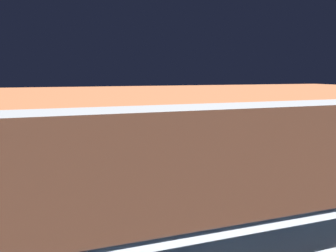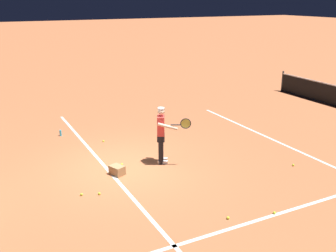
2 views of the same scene
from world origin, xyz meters
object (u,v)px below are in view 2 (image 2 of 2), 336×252
tennis_ball_by_box (99,194)px  water_bottle (61,133)px  tennis_ball_toward_net (293,165)px  tennis_ball_stray_back (103,141)px  tennis_player (162,134)px  ball_box_cardboard (117,170)px  tennis_ball_far_left (274,213)px  tennis_ball_midcourt (228,218)px  tennis_ball_far_right (81,194)px  tennis_ball_near_player (122,164)px

tennis_ball_by_box → water_bottle: size_ratio=0.30×
tennis_ball_toward_net → tennis_ball_stray_back: 6.29m
tennis_player → ball_box_cardboard: 1.70m
ball_box_cardboard → tennis_ball_far_left: size_ratio=6.06×
ball_box_cardboard → water_bottle: bearing=-170.1°
ball_box_cardboard → tennis_ball_midcourt: (3.37, 1.41, -0.10)m
tennis_player → tennis_ball_toward_net: tennis_player is taller
tennis_ball_far_right → tennis_ball_stray_back: 3.87m
tennis_ball_far_right → tennis_ball_toward_net: same height
tennis_ball_far_right → tennis_ball_near_player: bearing=129.8°
tennis_ball_far_right → tennis_ball_stray_back: bearing=153.7°
tennis_ball_far_right → tennis_ball_by_box: size_ratio=1.00×
tennis_player → tennis_ball_by_box: (1.14, -2.33, -0.86)m
tennis_ball_toward_net → water_bottle: 8.05m
tennis_player → tennis_ball_stray_back: 2.83m
tennis_ball_midcourt → tennis_ball_far_left: (0.30, 1.08, 0.00)m
tennis_ball_by_box → water_bottle: bearing=178.6°
tennis_ball_by_box → water_bottle: (-4.94, 0.12, 0.08)m
tennis_ball_stray_back → water_bottle: water_bottle is taller
tennis_ball_toward_net → tennis_ball_far_left: bearing=-52.0°
tennis_ball_far_left → water_bottle: (-7.68, -3.19, 0.08)m
tennis_ball_toward_net → tennis_ball_stray_back: size_ratio=1.00×
tennis_ball_near_player → tennis_ball_stray_back: 2.16m
tennis_ball_stray_back → tennis_ball_near_player: bearing=-3.7°
tennis_ball_midcourt → tennis_player: bearing=178.5°
tennis_ball_midcourt → tennis_ball_far_left: bearing=74.3°
tennis_ball_by_box → tennis_player: bearing=116.0°
tennis_ball_far_left → tennis_ball_far_right: bearing=-127.9°
tennis_ball_far_right → tennis_ball_midcourt: bearing=45.5°
water_bottle → tennis_ball_by_box: bearing=-1.4°
tennis_ball_near_player → tennis_ball_far_left: same height
tennis_ball_near_player → water_bottle: bearing=-163.3°
tennis_player → tennis_ball_toward_net: bearing=58.7°
tennis_ball_far_right → tennis_ball_by_box: same height
tennis_ball_toward_net → tennis_ball_stray_back: (-4.53, -4.37, 0.00)m
tennis_player → tennis_ball_far_right: size_ratio=25.98×
tennis_player → tennis_ball_by_box: size_ratio=25.98×
tennis_ball_toward_net → tennis_ball_far_right: bearing=-99.9°
tennis_ball_near_player → water_bottle: water_bottle is taller
tennis_ball_toward_net → tennis_ball_far_left: size_ratio=1.00×
tennis_ball_near_player → tennis_ball_by_box: 1.88m
tennis_ball_midcourt → tennis_ball_by_box: (-2.43, -2.23, 0.00)m
tennis_player → water_bottle: (-3.80, -2.20, -0.78)m
tennis_ball_far_right → tennis_ball_toward_net: bearing=80.1°
tennis_ball_far_left → tennis_ball_near_player: bearing=-153.0°
tennis_ball_toward_net → water_bottle: size_ratio=0.30×
tennis_ball_near_player → ball_box_cardboard: bearing=-32.2°
tennis_ball_by_box → tennis_ball_far_left: same height
tennis_ball_near_player → water_bottle: 3.62m
ball_box_cardboard → tennis_player: bearing=97.6°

